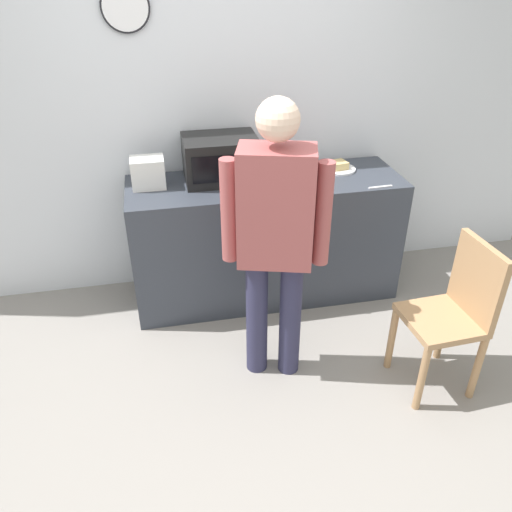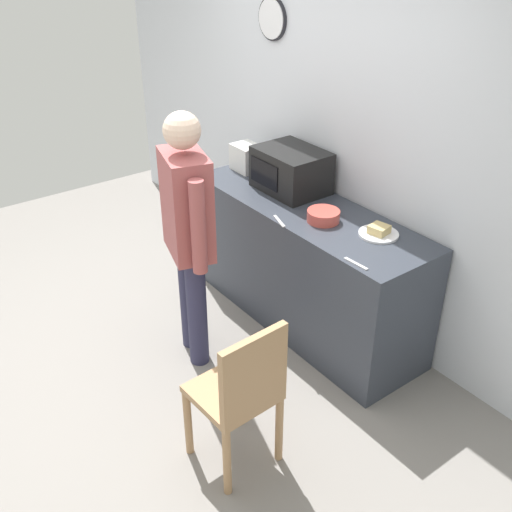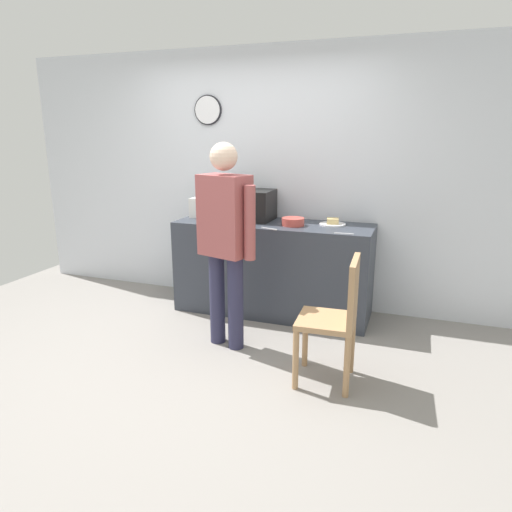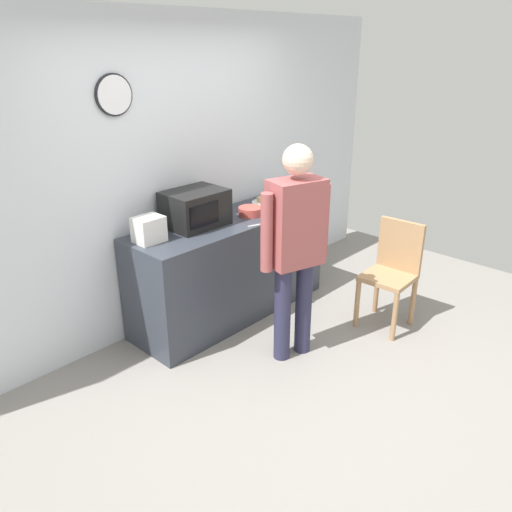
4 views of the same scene
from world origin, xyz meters
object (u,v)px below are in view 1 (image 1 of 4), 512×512
at_px(microwave, 220,159).
at_px(fork_utensil, 283,196).
at_px(toaster, 148,173).
at_px(salad_bowl, 298,176).
at_px(person_standing, 275,230).
at_px(spoon_utensil, 380,187).
at_px(wooden_chair, 454,311).
at_px(sandwich_plate, 338,167).

height_order(microwave, fork_utensil, microwave).
bearing_deg(toaster, salad_bowl, -6.60).
xyz_separation_m(toaster, person_standing, (0.65, -0.92, -0.03)).
relative_size(spoon_utensil, person_standing, 0.10).
height_order(microwave, wooden_chair, microwave).
xyz_separation_m(person_standing, wooden_chair, (0.98, -0.31, -0.47)).
bearing_deg(microwave, spoon_utensil, -19.44).
height_order(sandwich_plate, person_standing, person_standing).
bearing_deg(person_standing, wooden_chair, -17.26).
height_order(toaster, fork_utensil, toaster).
bearing_deg(spoon_utensil, salad_bowl, 157.19).
bearing_deg(person_standing, microwave, 99.70).
bearing_deg(spoon_utensil, toaster, 167.63).
distance_m(sandwich_plate, person_standing, 1.18).
bearing_deg(toaster, sandwich_plate, 1.26).
bearing_deg(toaster, wooden_chair, -36.81).
height_order(sandwich_plate, fork_utensil, sandwich_plate).
relative_size(microwave, wooden_chair, 0.53).
xyz_separation_m(salad_bowl, wooden_chair, (0.63, -1.11, -0.43)).
height_order(microwave, sandwich_plate, microwave).
distance_m(sandwich_plate, toaster, 1.36).
height_order(spoon_utensil, wooden_chair, wooden_chair).
relative_size(salad_bowl, toaster, 0.97).
xyz_separation_m(fork_utensil, person_standing, (-0.19, -0.57, 0.07)).
height_order(sandwich_plate, salad_bowl, salad_bowl).
xyz_separation_m(sandwich_plate, fork_utensil, (-0.51, -0.38, -0.02)).
distance_m(salad_bowl, toaster, 1.01).
xyz_separation_m(microwave, wooden_chair, (1.15, -1.25, -0.54)).
height_order(person_standing, wooden_chair, person_standing).
distance_m(microwave, spoon_utensil, 1.11).
distance_m(microwave, person_standing, 0.97).
distance_m(fork_utensil, person_standing, 0.60).
bearing_deg(salad_bowl, person_standing, -113.73).
bearing_deg(salad_bowl, wooden_chair, -60.33).
xyz_separation_m(microwave, fork_utensil, (0.35, -0.38, -0.15)).
relative_size(salad_bowl, fork_utensil, 1.26).
relative_size(fork_utensil, person_standing, 0.10).
distance_m(toaster, spoon_utensil, 1.56).
bearing_deg(fork_utensil, sandwich_plate, 36.66).
bearing_deg(toaster, spoon_utensil, -12.37).
relative_size(microwave, fork_utensil, 2.94).
bearing_deg(salad_bowl, sandwich_plate, 22.67).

